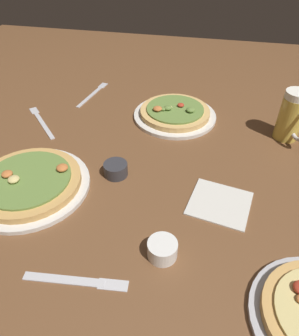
{
  "coord_description": "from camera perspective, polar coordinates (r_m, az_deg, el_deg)",
  "views": [
    {
      "loc": [
        0.14,
        -0.65,
        0.57
      ],
      "look_at": [
        0.0,
        0.0,
        0.02
      ],
      "focal_mm": 33.62,
      "sensor_mm": 36.0,
      "label": 1
    }
  ],
  "objects": [
    {
      "name": "ramekin_butter",
      "position": [
        0.68,
        2.35,
        -14.52
      ],
      "size": [
        0.06,
        0.06,
        0.04
      ],
      "primitive_type": "cylinder",
      "color": "white",
      "rests_on": "ground_plane"
    },
    {
      "name": "knife_spare",
      "position": [
        0.68,
        -13.28,
        -19.24
      ],
      "size": [
        0.21,
        0.04,
        0.01
      ],
      "color": "silver",
      "rests_on": "ground_plane"
    },
    {
      "name": "ramekin_sauce",
      "position": [
        0.87,
        -6.14,
        -0.23
      ],
      "size": [
        0.07,
        0.07,
        0.04
      ],
      "primitive_type": "cylinder",
      "color": "#333338",
      "rests_on": "ground_plane"
    },
    {
      "name": "pizza_plate_near",
      "position": [
        0.88,
        -21.08,
        -2.56
      ],
      "size": [
        0.32,
        0.32,
        0.05
      ],
      "color": "silver",
      "rests_on": "ground_plane"
    },
    {
      "name": "fork_spare",
      "position": [
        1.3,
        -10.19,
        13.16
      ],
      "size": [
        0.06,
        0.22,
        0.01
      ],
      "color": "silver",
      "rests_on": "ground_plane"
    },
    {
      "name": "pizza_plate_far",
      "position": [
        1.12,
        4.61,
        9.88
      ],
      "size": [
        0.29,
        0.29,
        0.05
      ],
      "color": "silver",
      "rests_on": "ground_plane"
    },
    {
      "name": "ground_plane",
      "position": [
        0.89,
        0.0,
        -1.74
      ],
      "size": [
        2.4,
        2.4,
        0.03
      ],
      "primitive_type": "cube",
      "color": "brown"
    },
    {
      "name": "fork_left",
      "position": [
        1.16,
        -19.03,
        8.03
      ],
      "size": [
        0.18,
        0.18,
        0.01
      ],
      "color": "silver",
      "rests_on": "ground_plane"
    },
    {
      "name": "napkin_folded",
      "position": [
        0.81,
        12.62,
        -6.16
      ],
      "size": [
        0.17,
        0.16,
        0.01
      ],
      "primitive_type": "cube",
      "rotation": [
        0.0,
        0.0,
        -0.19
      ],
      "color": "silver",
      "rests_on": "ground_plane"
    },
    {
      "name": "beer_mug_dark",
      "position": [
        1.07,
        24.42,
        8.47
      ],
      "size": [
        0.08,
        0.13,
        0.16
      ],
      "color": "gold",
      "rests_on": "ground_plane"
    }
  ]
}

